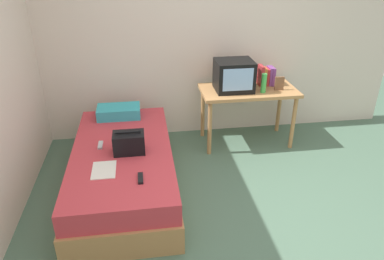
{
  "coord_description": "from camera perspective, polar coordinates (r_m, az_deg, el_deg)",
  "views": [
    {
      "loc": [
        -0.74,
        -2.44,
        2.25
      ],
      "look_at": [
        -0.25,
        0.93,
        0.53
      ],
      "focal_mm": 33.74,
      "sensor_mm": 36.0,
      "label": 1
    }
  ],
  "objects": [
    {
      "name": "ground_plane",
      "position": [
        3.4,
        6.65,
        -14.84
      ],
      "size": [
        8.0,
        8.0,
        0.0
      ],
      "primitive_type": "plane",
      "color": "#4C6B56"
    },
    {
      "name": "wall_back",
      "position": [
        4.6,
        1.16,
        14.86
      ],
      "size": [
        5.2,
        0.1,
        2.6
      ],
      "primitive_type": "cube",
      "color": "beige",
      "rests_on": "ground"
    },
    {
      "name": "bed",
      "position": [
        3.77,
        -10.73,
        -6.08
      ],
      "size": [
        1.0,
        2.0,
        0.48
      ],
      "color": "#B27F4C",
      "rests_on": "ground"
    },
    {
      "name": "desk",
      "position": [
        4.49,
        8.86,
        5.34
      ],
      "size": [
        1.16,
        0.6,
        0.72
      ],
      "color": "#B27F4C",
      "rests_on": "ground"
    },
    {
      "name": "tv",
      "position": [
        4.35,
        6.64,
        8.56
      ],
      "size": [
        0.44,
        0.39,
        0.36
      ],
      "color": "black",
      "rests_on": "desk"
    },
    {
      "name": "water_bottle",
      "position": [
        4.35,
        11.27,
        7.27
      ],
      "size": [
        0.06,
        0.06,
        0.23
      ],
      "primitive_type": "cylinder",
      "color": "green",
      "rests_on": "desk"
    },
    {
      "name": "book_row",
      "position": [
        4.62,
        11.64,
        8.38
      ],
      "size": [
        0.18,
        0.17,
        0.25
      ],
      "color": "#B72D33",
      "rests_on": "desk"
    },
    {
      "name": "picture_frame",
      "position": [
        4.47,
        13.64,
        7.15
      ],
      "size": [
        0.11,
        0.02,
        0.17
      ],
      "primitive_type": "cube",
      "color": "brown",
      "rests_on": "desk"
    },
    {
      "name": "pillow",
      "position": [
        4.3,
        -11.5,
        2.84
      ],
      "size": [
        0.49,
        0.29,
        0.13
      ],
      "primitive_type": "cube",
      "color": "#33A8B7",
      "rests_on": "bed"
    },
    {
      "name": "handbag",
      "position": [
        3.52,
        -9.94,
        -1.98
      ],
      "size": [
        0.3,
        0.2,
        0.23
      ],
      "color": "black",
      "rests_on": "bed"
    },
    {
      "name": "magazine",
      "position": [
        3.33,
        -13.76,
        -6.15
      ],
      "size": [
        0.21,
        0.29,
        0.01
      ],
      "primitive_type": "cube",
      "color": "white",
      "rests_on": "bed"
    },
    {
      "name": "remote_dark",
      "position": [
        3.15,
        -8.14,
        -7.55
      ],
      "size": [
        0.04,
        0.16,
        0.02
      ],
      "primitive_type": "cube",
      "color": "black",
      "rests_on": "bed"
    },
    {
      "name": "remote_silver",
      "position": [
        3.73,
        -14.27,
        -2.31
      ],
      "size": [
        0.04,
        0.14,
        0.02
      ],
      "primitive_type": "cube",
      "color": "#B7B7BC",
      "rests_on": "bed"
    }
  ]
}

